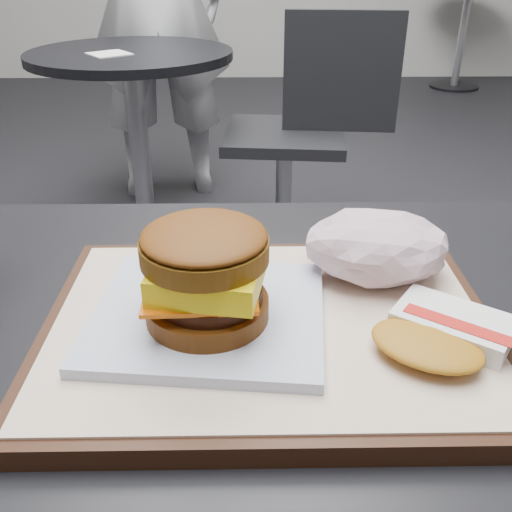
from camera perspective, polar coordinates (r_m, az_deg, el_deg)
The scene contains 9 objects.
customer_table at distance 0.62m, azimuth -5.16°, elevation -22.52°, with size 0.80×0.60×0.77m.
serving_tray at distance 0.49m, azimuth 1.32°, elevation -7.22°, with size 0.38×0.28×0.02m.
breakfast_sandwich at distance 0.46m, azimuth -4.92°, elevation -2.81°, with size 0.21×0.19×0.09m.
hash_brown at distance 0.47m, azimuth 18.06°, elevation -7.35°, with size 0.14×0.13×0.02m.
crumpled_wrapper at distance 0.54m, azimuth 12.05°, elevation 0.94°, with size 0.13×0.11×0.06m, color silver, non-canonical shape.
neighbor_table at distance 2.14m, azimuth -11.94°, elevation 14.17°, with size 0.70×0.70×0.75m.
napkin at distance 2.03m, azimuth -14.47°, elevation 18.99°, with size 0.12×0.12×0.00m, color white.
neighbor_chair at distance 2.09m, azimuth 4.85°, elevation 13.20°, with size 0.62×0.46×0.88m.
bg_table_far at distance 5.22m, azimuth 20.19°, elevation 21.62°, with size 0.66×0.66×0.75m.
Camera 1 is at (0.05, -0.39, 1.07)m, focal length 40.00 mm.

